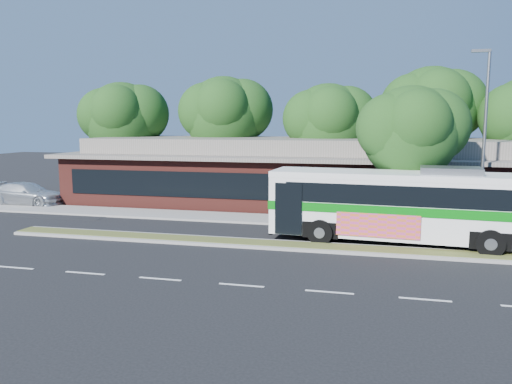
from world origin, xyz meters
The scene contains 13 objects.
ground centered at (0.00, 0.00, 0.00)m, with size 120.00×120.00×0.00m, color black.
median_strip centered at (0.00, 0.60, 0.07)m, with size 26.00×1.10×0.15m, color #494E21.
sidewalk centered at (0.00, 6.40, 0.06)m, with size 44.00×2.60×0.12m, color gray.
parking_lot centered at (-18.00, 10.00, 0.01)m, with size 14.00×12.00×0.01m, color black.
plaza_building centered at (0.00, 12.99, 2.13)m, with size 33.20×11.20×4.45m.
lamp_post centered at (9.56, 6.00, 4.90)m, with size 0.93×0.18×9.07m.
tree_bg_a centered at (-14.58, 15.14, 5.87)m, with size 6.47×5.80×8.63m.
tree_bg_b centered at (-6.57, 16.14, 6.14)m, with size 6.69×6.00×9.00m.
tree_bg_c centered at (1.40, 15.13, 5.59)m, with size 6.24×5.60×8.26m.
tree_bg_d centered at (8.45, 16.15, 6.42)m, with size 6.91×6.20×9.37m.
transit_bus centered at (6.06, 2.39, 2.00)m, with size 12.93×3.68×3.59m.
sedan centered at (-18.42, 7.80, 0.76)m, with size 2.12×5.22×1.52m, color silver.
sidewalk_tree centered at (6.34, 5.41, 5.09)m, with size 5.32×4.77×7.36m.
Camera 1 is at (4.30, -20.91, 5.55)m, focal length 35.00 mm.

